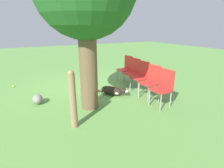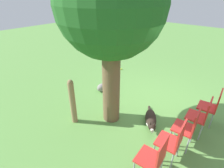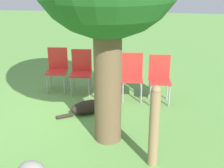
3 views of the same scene
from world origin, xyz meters
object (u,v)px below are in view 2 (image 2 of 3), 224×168
dog (151,120)px  red_chair_0 (212,105)px  fence_post (73,102)px  red_chair_1 (201,115)px  tennis_ball (121,69)px  red_chair_2 (189,126)px  oak_tree (111,7)px  red_chair_3 (173,140)px  red_chair_4 (155,157)px

dog → red_chair_0: size_ratio=1.07×
fence_post → red_chair_1: fence_post is taller
fence_post → red_chair_1: 3.02m
dog → red_chair_0: 1.52m
tennis_ball → fence_post: bearing=108.3°
dog → red_chair_2: (-0.92, 0.16, 0.42)m
oak_tree → red_chair_3: (-1.76, 0.27, -2.19)m
red_chair_3 → fence_post: bearing=6.3°
fence_post → tennis_ball: (1.14, -3.44, -0.58)m
fence_post → tennis_ball: bearing=-71.7°
oak_tree → red_chair_1: size_ratio=4.04×
oak_tree → tennis_ball: (1.76, -2.71, -2.71)m
fence_post → red_chair_4: 2.31m
red_chair_1 → tennis_ball: bearing=-31.2°
red_chair_0 → tennis_ball: red_chair_0 is taller
red_chair_3 → tennis_ball: red_chair_3 is taller
oak_tree → red_chair_3: oak_tree is taller
fence_post → red_chair_3: fence_post is taller
dog → red_chair_3: red_chair_3 is taller
dog → red_chair_3: bearing=16.4°
red_chair_2 → fence_post: bearing=18.0°
red_chair_0 → red_chair_3: same height
oak_tree → fence_post: bearing=49.3°
red_chair_1 → red_chair_0: bearing=-103.0°
dog → fence_post: fence_post is taller
fence_post → red_chair_4: bearing=177.5°
oak_tree → red_chair_2: size_ratio=4.04×
red_chair_3 → dog: bearing=-45.8°
fence_post → tennis_ball: fence_post is taller
red_chair_3 → tennis_ball: bearing=-44.8°
dog → red_chair_3: 1.19m
fence_post → red_chair_3: 2.44m
oak_tree → red_chair_1: 3.04m
fence_post → red_chair_0: (-2.64, -2.17, -0.05)m
red_chair_2 → red_chair_1: bearing=-103.0°
red_chair_4 → oak_tree: bearing=-31.1°
red_chair_4 → tennis_ball: (3.45, -3.54, -0.52)m
red_chair_0 → red_chair_4: size_ratio=1.00×
red_chair_3 → tennis_ball: size_ratio=14.31×
red_chair_3 → red_chair_1: bearing=-103.0°
dog → red_chair_1: bearing=79.6°
red_chair_4 → tennis_ball: red_chair_4 is taller
red_chair_0 → red_chair_1: (0.08, 0.57, 0.00)m
fence_post → oak_tree: bearing=-130.7°
oak_tree → red_chair_3: size_ratio=4.04×
red_chair_0 → red_chair_4: bearing=77.0°
red_chair_4 → dog: bearing=-64.6°
fence_post → red_chair_1: (-2.56, -1.60, -0.05)m
tennis_ball → red_chair_4: bearing=134.2°
red_chair_1 → red_chair_2: same height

